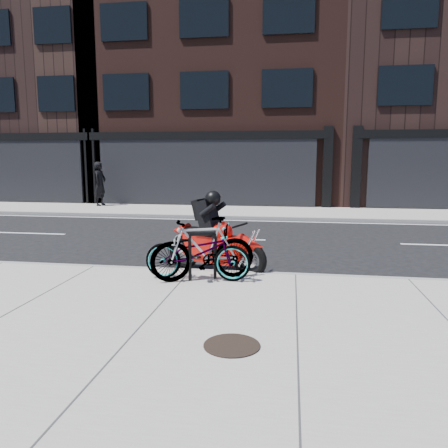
% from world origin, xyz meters
% --- Properties ---
extents(ground, '(120.00, 120.00, 0.00)m').
position_xyz_m(ground, '(0.00, 0.00, 0.00)').
color(ground, black).
rests_on(ground, ground).
extents(sidewalk_near, '(60.00, 6.00, 0.13)m').
position_xyz_m(sidewalk_near, '(0.00, -5.00, 0.07)').
color(sidewalk_near, gray).
rests_on(sidewalk_near, ground).
extents(sidewalk_far, '(60.00, 3.50, 0.13)m').
position_xyz_m(sidewalk_far, '(0.00, 7.75, 0.07)').
color(sidewalk_far, gray).
rests_on(sidewalk_far, ground).
extents(building_midwest, '(10.00, 10.00, 12.00)m').
position_xyz_m(building_midwest, '(-12.00, 14.50, 6.00)').
color(building_midwest, black).
rests_on(building_midwest, ground).
extents(building_center, '(12.00, 10.00, 14.50)m').
position_xyz_m(building_center, '(-2.00, 14.50, 7.25)').
color(building_center, black).
rests_on(building_center, ground).
extents(bike_rack, '(0.47, 0.24, 0.86)m').
position_xyz_m(bike_rack, '(0.36, -2.60, 0.63)').
color(bike_rack, black).
rests_on(bike_rack, sidewalk_near).
extents(bicycle_front, '(1.90, 0.67, 1.00)m').
position_xyz_m(bicycle_front, '(0.27, -2.60, 0.63)').
color(bicycle_front, gray).
rests_on(bicycle_front, sidewalk_near).
extents(bicycle_rear, '(1.92, 1.26, 1.13)m').
position_xyz_m(bicycle_rear, '(0.37, -2.60, 0.69)').
color(bicycle_rear, gray).
rests_on(bicycle_rear, sidewalk_near).
extents(motorcycle, '(2.14, 1.09, 1.65)m').
position_xyz_m(motorcycle, '(0.51, -1.63, 0.67)').
color(motorcycle, black).
rests_on(motorcycle, ground).
extents(pedestrian, '(0.55, 0.76, 1.96)m').
position_xyz_m(pedestrian, '(-6.64, 8.58, 1.11)').
color(pedestrian, black).
rests_on(pedestrian, sidewalk_far).
extents(manhole_cover, '(0.81, 0.81, 0.02)m').
position_xyz_m(manhole_cover, '(1.25, -5.26, 0.14)').
color(manhole_cover, black).
rests_on(manhole_cover, sidewalk_near).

